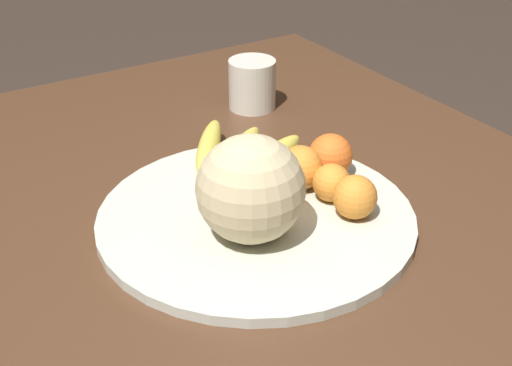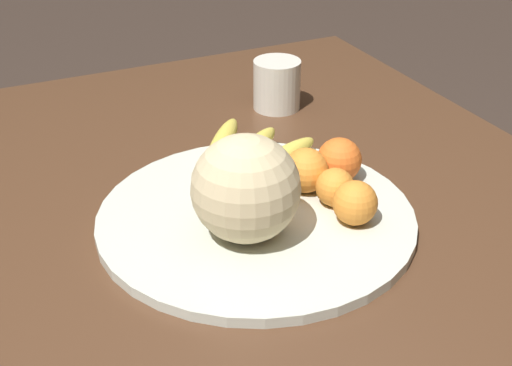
{
  "view_description": "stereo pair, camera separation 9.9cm",
  "coord_description": "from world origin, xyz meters",
  "px_view_note": "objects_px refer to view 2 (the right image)",
  "views": [
    {
      "loc": [
        -0.74,
        0.41,
        1.3
      ],
      "look_at": [
        -0.01,
        -0.04,
        0.81
      ],
      "focal_mm": 50.0,
      "sensor_mm": 36.0,
      "label": 1
    },
    {
      "loc": [
        -0.79,
        0.32,
        1.3
      ],
      "look_at": [
        -0.01,
        -0.04,
        0.81
      ],
      "focal_mm": 50.0,
      "sensor_mm": 36.0,
      "label": 2
    }
  ],
  "objects_px": {
    "melon": "(246,189)",
    "orange_front_right": "(306,170)",
    "orange_front_left": "(355,203)",
    "ceramic_mug": "(277,84)",
    "orange_back_right": "(339,160)",
    "kitchen_table": "(225,274)",
    "orange_mid_center": "(335,187)",
    "orange_back_left": "(240,179)",
    "fruit_bowl": "(256,217)",
    "banana_bunch": "(264,155)"
  },
  "relations": [
    {
      "from": "melon",
      "to": "orange_back_right",
      "type": "bearing_deg",
      "value": -67.79
    },
    {
      "from": "banana_bunch",
      "to": "orange_front_right",
      "type": "distance_m",
      "value": 0.1
    },
    {
      "from": "melon",
      "to": "orange_back_left",
      "type": "bearing_deg",
      "value": -18.99
    },
    {
      "from": "orange_front_left",
      "to": "ceramic_mug",
      "type": "height_order",
      "value": "ceramic_mug"
    },
    {
      "from": "banana_bunch",
      "to": "orange_back_left",
      "type": "xyz_separation_m",
      "value": [
        -0.08,
        0.08,
        0.02
      ]
    },
    {
      "from": "melon",
      "to": "orange_front_right",
      "type": "bearing_deg",
      "value": -61.14
    },
    {
      "from": "orange_front_left",
      "to": "orange_mid_center",
      "type": "distance_m",
      "value": 0.05
    },
    {
      "from": "orange_mid_center",
      "to": "banana_bunch",
      "type": "bearing_deg",
      "value": 15.0
    },
    {
      "from": "fruit_bowl",
      "to": "orange_front_left",
      "type": "relative_size",
      "value": 7.22
    },
    {
      "from": "orange_back_right",
      "to": "ceramic_mug",
      "type": "relative_size",
      "value": 0.57
    },
    {
      "from": "orange_back_left",
      "to": "orange_back_right",
      "type": "bearing_deg",
      "value": -94.86
    },
    {
      "from": "orange_back_right",
      "to": "ceramic_mug",
      "type": "distance_m",
      "value": 0.32
    },
    {
      "from": "orange_back_left",
      "to": "orange_front_right",
      "type": "bearing_deg",
      "value": -101.23
    },
    {
      "from": "melon",
      "to": "orange_front_right",
      "type": "relative_size",
      "value": 2.17
    },
    {
      "from": "fruit_bowl",
      "to": "orange_front_right",
      "type": "xyz_separation_m",
      "value": [
        0.03,
        -0.1,
        0.04
      ]
    },
    {
      "from": "banana_bunch",
      "to": "ceramic_mug",
      "type": "bearing_deg",
      "value": 25.72
    },
    {
      "from": "fruit_bowl",
      "to": "orange_mid_center",
      "type": "distance_m",
      "value": 0.12
    },
    {
      "from": "kitchen_table",
      "to": "fruit_bowl",
      "type": "distance_m",
      "value": 0.11
    },
    {
      "from": "fruit_bowl",
      "to": "orange_back_right",
      "type": "xyz_separation_m",
      "value": [
        0.03,
        -0.16,
        0.04
      ]
    },
    {
      "from": "melon",
      "to": "banana_bunch",
      "type": "distance_m",
      "value": 0.21
    },
    {
      "from": "kitchen_table",
      "to": "ceramic_mug",
      "type": "xyz_separation_m",
      "value": [
        0.34,
        -0.25,
        0.14
      ]
    },
    {
      "from": "orange_front_right",
      "to": "ceramic_mug",
      "type": "bearing_deg",
      "value": -19.42
    },
    {
      "from": "orange_front_right",
      "to": "orange_back_right",
      "type": "height_order",
      "value": "orange_back_right"
    },
    {
      "from": "banana_bunch",
      "to": "orange_back_left",
      "type": "relative_size",
      "value": 4.0
    },
    {
      "from": "fruit_bowl",
      "to": "orange_back_right",
      "type": "bearing_deg",
      "value": -77.57
    },
    {
      "from": "banana_bunch",
      "to": "orange_front_right",
      "type": "relative_size",
      "value": 3.81
    },
    {
      "from": "orange_front_left",
      "to": "ceramic_mug",
      "type": "bearing_deg",
      "value": -12.55
    },
    {
      "from": "ceramic_mug",
      "to": "orange_mid_center",
      "type": "bearing_deg",
      "value": 165.73
    },
    {
      "from": "orange_mid_center",
      "to": "orange_back_right",
      "type": "xyz_separation_m",
      "value": [
        0.06,
        -0.04,
        0.01
      ]
    },
    {
      "from": "fruit_bowl",
      "to": "banana_bunch",
      "type": "bearing_deg",
      "value": -29.99
    },
    {
      "from": "banana_bunch",
      "to": "kitchen_table",
      "type": "bearing_deg",
      "value": -169.37
    },
    {
      "from": "orange_mid_center",
      "to": "orange_back_left",
      "type": "xyz_separation_m",
      "value": [
        0.07,
        0.12,
        0.0
      ]
    },
    {
      "from": "orange_mid_center",
      "to": "melon",
      "type": "bearing_deg",
      "value": 97.08
    },
    {
      "from": "orange_front_left",
      "to": "orange_back_right",
      "type": "bearing_deg",
      "value": -20.5
    },
    {
      "from": "orange_front_left",
      "to": "orange_back_left",
      "type": "xyz_separation_m",
      "value": [
        0.13,
        0.12,
        0.0
      ]
    },
    {
      "from": "banana_bunch",
      "to": "orange_back_right",
      "type": "xyz_separation_m",
      "value": [
        -0.09,
        -0.08,
        0.02
      ]
    },
    {
      "from": "kitchen_table",
      "to": "orange_mid_center",
      "type": "xyz_separation_m",
      "value": [
        -0.04,
        -0.16,
        0.13
      ]
    },
    {
      "from": "orange_mid_center",
      "to": "orange_back_left",
      "type": "bearing_deg",
      "value": 58.06
    },
    {
      "from": "kitchen_table",
      "to": "melon",
      "type": "relative_size",
      "value": 9.07
    },
    {
      "from": "fruit_bowl",
      "to": "ceramic_mug",
      "type": "bearing_deg",
      "value": -30.72
    },
    {
      "from": "banana_bunch",
      "to": "orange_front_left",
      "type": "relative_size",
      "value": 4.08
    },
    {
      "from": "orange_mid_center",
      "to": "ceramic_mug",
      "type": "relative_size",
      "value": 0.47
    },
    {
      "from": "orange_mid_center",
      "to": "orange_back_left",
      "type": "relative_size",
      "value": 0.88
    },
    {
      "from": "orange_front_right",
      "to": "banana_bunch",
      "type": "bearing_deg",
      "value": 12.82
    },
    {
      "from": "kitchen_table",
      "to": "orange_front_right",
      "type": "bearing_deg",
      "value": -84.09
    },
    {
      "from": "banana_bunch",
      "to": "ceramic_mug",
      "type": "xyz_separation_m",
      "value": [
        0.23,
        -0.14,
        0.02
      ]
    },
    {
      "from": "orange_front_left",
      "to": "ceramic_mug",
      "type": "xyz_separation_m",
      "value": [
        0.43,
        -0.1,
        0.0
      ]
    },
    {
      "from": "banana_bunch",
      "to": "ceramic_mug",
      "type": "height_order",
      "value": "ceramic_mug"
    },
    {
      "from": "melon",
      "to": "banana_bunch",
      "type": "bearing_deg",
      "value": -32.5
    },
    {
      "from": "orange_back_left",
      "to": "ceramic_mug",
      "type": "height_order",
      "value": "ceramic_mug"
    }
  ]
}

